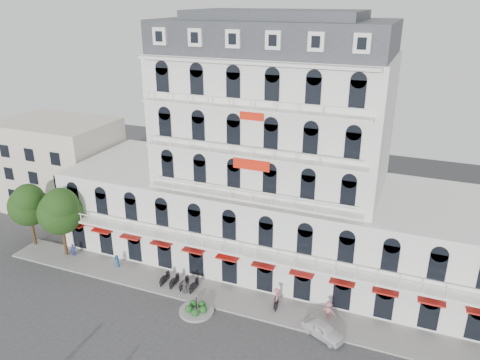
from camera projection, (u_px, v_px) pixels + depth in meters
name	position (u px, v px, depth m)	size (l,w,h in m)	color
sidewalk	(239.00, 300.00, 44.32)	(53.00, 4.00, 0.16)	gray
main_building	(272.00, 172.00, 48.44)	(45.00, 15.00, 25.80)	silver
flank_building_west	(62.00, 165.00, 62.15)	(14.00, 10.00, 12.00)	beige
traffic_island	(196.00, 310.00, 42.72)	(3.20, 3.20, 1.60)	gray
parked_scooter_row	(179.00, 287.00, 46.40)	(4.40, 1.80, 1.10)	black
tree_west_outer	(28.00, 203.00, 52.33)	(4.50, 4.48, 7.76)	#382314
tree_west_inner	(60.00, 209.00, 50.02)	(4.76, 4.76, 8.25)	#382314
parked_car	(323.00, 330.00, 39.51)	(1.56, 3.87, 1.32)	silver
rider_center	(276.00, 298.00, 43.00)	(0.81, 1.69, 2.09)	black
pedestrian_left	(117.00, 262.00, 49.48)	(0.74, 0.48, 1.52)	navy
pedestrian_mid	(185.00, 287.00, 45.00)	(1.03, 0.43, 1.75)	#5D5B63
pedestrian_right	(328.00, 311.00, 41.51)	(1.19, 0.69, 1.85)	#C0656D
pedestrian_far	(73.00, 251.00, 51.50)	(0.58, 0.38, 1.58)	navy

